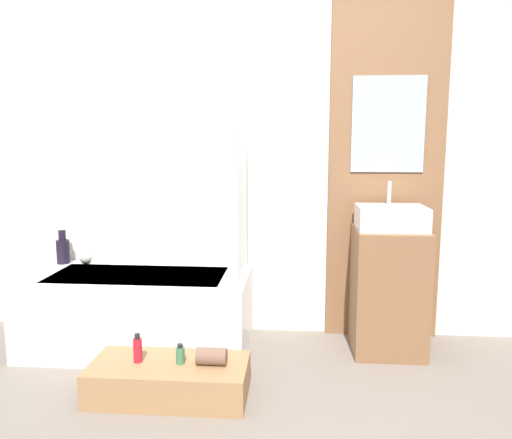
{
  "coord_description": "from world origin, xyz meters",
  "views": [
    {
      "loc": [
        0.18,
        -1.93,
        1.36
      ],
      "look_at": [
        -0.04,
        0.71,
        0.95
      ],
      "focal_mm": 35.0,
      "sensor_mm": 36.0,
      "label": 1
    }
  ],
  "objects_px": {
    "bathtub": "(139,311)",
    "sink": "(391,217)",
    "bottle_soap_secondary": "(180,355)",
    "wooden_step_bench": "(169,379)",
    "vase_tall_dark": "(63,250)",
    "bottle_soap_primary": "(138,349)",
    "vase_round_light": "(86,257)"
  },
  "relations": [
    {
      "from": "bathtub",
      "to": "sink",
      "type": "relative_size",
      "value": 3.39
    },
    {
      "from": "bottle_soap_secondary",
      "to": "wooden_step_bench",
      "type": "bearing_deg",
      "value": 180.0
    },
    {
      "from": "wooden_step_bench",
      "to": "sink",
      "type": "distance_m",
      "value": 1.67
    },
    {
      "from": "vase_tall_dark",
      "to": "bottle_soap_primary",
      "type": "relative_size",
      "value": 1.52
    },
    {
      "from": "bottle_soap_primary",
      "to": "bottle_soap_secondary",
      "type": "height_order",
      "value": "bottle_soap_primary"
    },
    {
      "from": "wooden_step_bench",
      "to": "sink",
      "type": "bearing_deg",
      "value": 29.74
    },
    {
      "from": "bathtub",
      "to": "bottle_soap_primary",
      "type": "height_order",
      "value": "bathtub"
    },
    {
      "from": "bathtub",
      "to": "bottle_soap_primary",
      "type": "distance_m",
      "value": 0.66
    },
    {
      "from": "sink",
      "to": "bottle_soap_secondary",
      "type": "relative_size",
      "value": 3.96
    },
    {
      "from": "bottle_soap_primary",
      "to": "bottle_soap_secondary",
      "type": "xyz_separation_m",
      "value": [
        0.23,
        -0.0,
        -0.02
      ]
    },
    {
      "from": "wooden_step_bench",
      "to": "vase_tall_dark",
      "type": "bearing_deg",
      "value": 138.13
    },
    {
      "from": "wooden_step_bench",
      "to": "vase_round_light",
      "type": "bearing_deg",
      "value": 132.82
    },
    {
      "from": "wooden_step_bench",
      "to": "bottle_soap_primary",
      "type": "height_order",
      "value": "bottle_soap_primary"
    },
    {
      "from": "wooden_step_bench",
      "to": "vase_tall_dark",
      "type": "xyz_separation_m",
      "value": [
        -0.99,
        0.89,
        0.5
      ]
    },
    {
      "from": "sink",
      "to": "vase_round_light",
      "type": "xyz_separation_m",
      "value": [
        -2.1,
        0.16,
        -0.34
      ]
    },
    {
      "from": "vase_tall_dark",
      "to": "vase_round_light",
      "type": "bearing_deg",
      "value": -0.96
    },
    {
      "from": "bathtub",
      "to": "bottle_soap_secondary",
      "type": "relative_size",
      "value": 13.43
    },
    {
      "from": "sink",
      "to": "vase_tall_dark",
      "type": "bearing_deg",
      "value": 175.95
    },
    {
      "from": "sink",
      "to": "vase_round_light",
      "type": "bearing_deg",
      "value": 175.7
    },
    {
      "from": "vase_tall_dark",
      "to": "bottle_soap_secondary",
      "type": "xyz_separation_m",
      "value": [
        1.05,
        -0.89,
        -0.36
      ]
    },
    {
      "from": "vase_tall_dark",
      "to": "bottle_soap_secondary",
      "type": "height_order",
      "value": "vase_tall_dark"
    },
    {
      "from": "bathtub",
      "to": "sink",
      "type": "height_order",
      "value": "sink"
    },
    {
      "from": "vase_round_light",
      "to": "bottle_soap_primary",
      "type": "height_order",
      "value": "vase_round_light"
    },
    {
      "from": "sink",
      "to": "bottle_soap_secondary",
      "type": "xyz_separation_m",
      "value": [
        -1.21,
        -0.73,
        -0.65
      ]
    },
    {
      "from": "bathtub",
      "to": "bottle_soap_primary",
      "type": "relative_size",
      "value": 9.14
    },
    {
      "from": "vase_round_light",
      "to": "bottle_soap_secondary",
      "type": "height_order",
      "value": "vase_round_light"
    },
    {
      "from": "bottle_soap_primary",
      "to": "wooden_step_bench",
      "type": "bearing_deg",
      "value": -0.0
    },
    {
      "from": "wooden_step_bench",
      "to": "bottle_soap_primary",
      "type": "relative_size",
      "value": 5.32
    },
    {
      "from": "wooden_step_bench",
      "to": "bottle_soap_primary",
      "type": "distance_m",
      "value": 0.24
    },
    {
      "from": "sink",
      "to": "bottle_soap_secondary",
      "type": "bearing_deg",
      "value": -148.98
    },
    {
      "from": "wooden_step_bench",
      "to": "bottle_soap_secondary",
      "type": "xyz_separation_m",
      "value": [
        0.06,
        0.0,
        0.14
      ]
    },
    {
      "from": "wooden_step_bench",
      "to": "bottle_soap_secondary",
      "type": "height_order",
      "value": "bottle_soap_secondary"
    }
  ]
}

